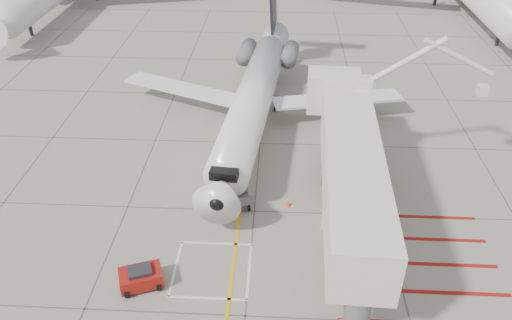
# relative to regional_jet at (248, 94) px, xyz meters

# --- Properties ---
(ground_plane) EXTENTS (260.00, 260.00, 0.00)m
(ground_plane) POSITION_rel_regional_jet_xyz_m (0.89, -12.34, -3.96)
(ground_plane) COLOR gray
(ground_plane) RESTS_ON ground
(regional_jet) EXTENTS (26.86, 32.46, 7.92)m
(regional_jet) POSITION_rel_regional_jet_xyz_m (0.00, 0.00, 0.00)
(regional_jet) COLOR silver
(regional_jet) RESTS_ON ground_plane
(jet_bridge) EXTENTS (10.29, 20.45, 8.04)m
(jet_bridge) POSITION_rel_regional_jet_xyz_m (6.22, -10.72, 0.06)
(jet_bridge) COLOR silver
(jet_bridge) RESTS_ON ground_plane
(pushback_tug) EXTENTS (2.49, 2.01, 1.26)m
(pushback_tug) POSITION_rel_regional_jet_xyz_m (-4.61, -14.66, -3.33)
(pushback_tug) COLOR maroon
(pushback_tug) RESTS_ON ground_plane
(baggage_cart) EXTENTS (2.25, 1.80, 1.24)m
(baggage_cart) POSITION_rel_regional_jet_xyz_m (-0.33, -8.10, -3.34)
(baggage_cart) COLOR #535257
(baggage_cart) RESTS_ON ground_plane
(ground_power_unit) EXTENTS (2.95, 2.30, 2.05)m
(ground_power_unit) POSITION_rel_regional_jet_xyz_m (6.41, -9.47, -2.93)
(ground_power_unit) COLOR beige
(ground_power_unit) RESTS_ON ground_plane
(cone_nose) EXTENTS (0.38, 0.38, 0.53)m
(cone_nose) POSITION_rel_regional_jet_xyz_m (-0.25, -8.07, -3.69)
(cone_nose) COLOR #E64B0C
(cone_nose) RESTS_ON ground_plane
(cone_side) EXTENTS (0.32, 0.32, 0.45)m
(cone_side) POSITION_rel_regional_jet_xyz_m (2.96, -7.71, -3.73)
(cone_side) COLOR #FF550D
(cone_side) RESTS_ON ground_plane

